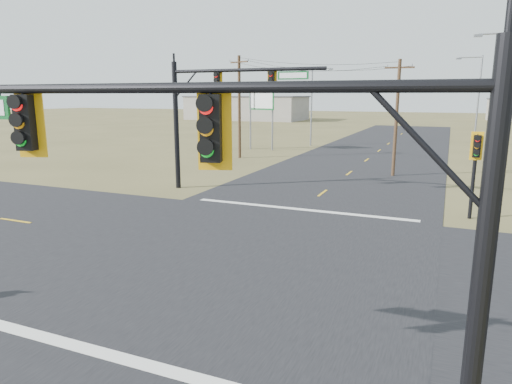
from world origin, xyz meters
TOP-DOWN VIEW (x-y plane):
  - ground at (0.00, 0.00)m, footprint 320.00×320.00m
  - road_ew at (0.00, 0.00)m, footprint 160.00×14.00m
  - road_ns at (0.00, 0.00)m, footprint 14.00×160.00m
  - stop_bar_near at (0.00, -7.50)m, footprint 12.00×0.40m
  - stop_bar_far at (0.00, 7.50)m, footprint 12.00×0.40m
  - mast_arm_near at (3.65, -8.64)m, footprint 10.33×0.55m
  - mast_arm_far at (-6.40, 10.06)m, footprint 9.86×0.49m
  - pedestal_signal_ne at (8.18, 8.95)m, footprint 0.60×0.51m
  - utility_pole_near at (3.25, 20.20)m, footprint 2.08×0.25m
  - utility_pole_far at (-11.65, 24.88)m, footprint 2.19×1.04m
  - highway_sign at (-12.27, 31.91)m, footprint 3.35×1.19m
  - streetlight_a at (10.66, 24.91)m, footprint 2.98×0.38m
  - streetlight_b at (9.52, 46.25)m, footprint 2.94×0.43m
  - streetlight_c at (-8.23, 38.24)m, footprint 2.57×0.37m
  - bare_tree_a at (-17.01, 30.05)m, footprint 3.72×3.72m
  - bare_tree_b at (-24.71, 43.30)m, footprint 2.87×2.87m
  - warehouse_left at (-40.00, 90.00)m, footprint 28.00×14.00m

SIDE VIEW (x-z plane):
  - ground at x=0.00m, z-range 0.00..0.00m
  - road_ew at x=0.00m, z-range 0.00..0.02m
  - road_ns at x=0.00m, z-range 0.00..0.02m
  - stop_bar_near at x=0.00m, z-range 0.03..0.03m
  - stop_bar_far at x=0.00m, z-range 0.03..0.03m
  - warehouse_left at x=-40.00m, z-range 0.00..5.50m
  - pedestal_signal_ne at x=8.18m, z-range 1.00..5.29m
  - utility_pole_near at x=3.25m, z-range 0.20..8.70m
  - highway_sign at x=-12.27m, z-range 1.32..7.89m
  - bare_tree_b at x=-24.71m, z-range 1.75..7.59m
  - mast_arm_near at x=3.65m, z-range 1.53..8.19m
  - utility_pole_far at x=-11.65m, z-range 0.18..9.76m
  - streetlight_c at x=-8.23m, z-range 0.56..9.75m
  - bare_tree_a at x=-17.01m, z-range 2.09..9.26m
  - mast_arm_far at x=-6.40m, z-range 1.72..9.70m
  - streetlight_b at x=9.52m, z-range 0.65..11.16m
  - streetlight_a at x=10.66m, z-range 0.66..11.32m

